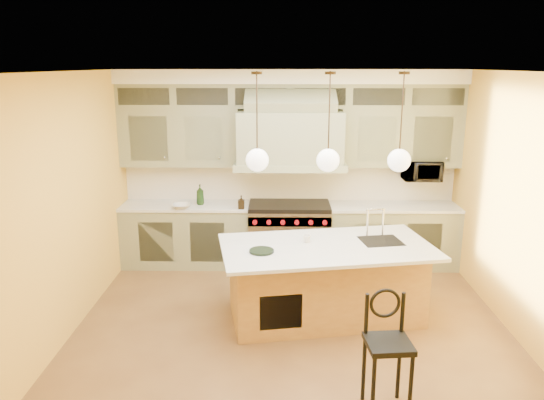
{
  "coord_description": "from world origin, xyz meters",
  "views": [
    {
      "loc": [
        -0.14,
        -5.46,
        2.98
      ],
      "look_at": [
        -0.24,
        0.7,
        1.39
      ],
      "focal_mm": 35.0,
      "sensor_mm": 36.0,
      "label": 1
    }
  ],
  "objects_px": {
    "counter_stool": "(387,345)",
    "microwave": "(422,170)",
    "range": "(289,234)",
    "kitchen_island": "(325,280)"
  },
  "relations": [
    {
      "from": "counter_stool",
      "to": "microwave",
      "type": "height_order",
      "value": "microwave"
    },
    {
      "from": "counter_stool",
      "to": "microwave",
      "type": "relative_size",
      "value": 2.01
    },
    {
      "from": "counter_stool",
      "to": "microwave",
      "type": "distance_m",
      "value": 3.85
    },
    {
      "from": "range",
      "to": "microwave",
      "type": "height_order",
      "value": "microwave"
    },
    {
      "from": "microwave",
      "to": "range",
      "type": "bearing_deg",
      "value": -176.88
    },
    {
      "from": "range",
      "to": "counter_stool",
      "type": "height_order",
      "value": "counter_stool"
    },
    {
      "from": "range",
      "to": "microwave",
      "type": "relative_size",
      "value": 2.21
    },
    {
      "from": "kitchen_island",
      "to": "counter_stool",
      "type": "bearing_deg",
      "value": -87.84
    },
    {
      "from": "kitchen_island",
      "to": "microwave",
      "type": "relative_size",
      "value": 4.87
    },
    {
      "from": "kitchen_island",
      "to": "range",
      "type": "bearing_deg",
      "value": 93.24
    }
  ]
}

